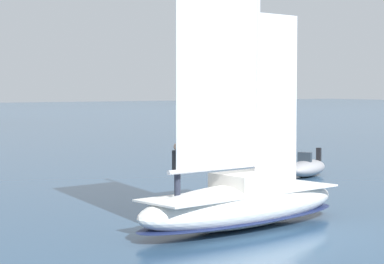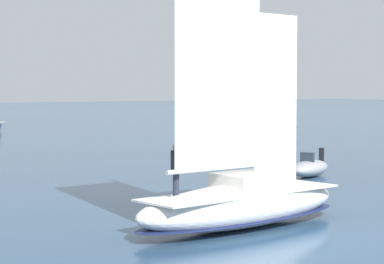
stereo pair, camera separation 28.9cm
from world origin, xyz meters
name	(u,v)px [view 1 (the left image)]	position (x,y,z in m)	size (l,w,h in m)	color
ground_plane	(242,227)	(0.00, 0.00, 0.00)	(400.00, 400.00, 0.00)	#2D4C6B
sailboat_main	(243,198)	(0.01, 0.00, 0.98)	(9.03, 3.59, 12.08)	white
sailboat_moored_near_marina	(256,125)	(34.50, 41.86, 0.64)	(6.87, 1.96, 9.45)	#232328
motor_tender	(307,168)	(11.67, 9.40, 0.45)	(3.87, 2.87, 1.38)	#99999E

